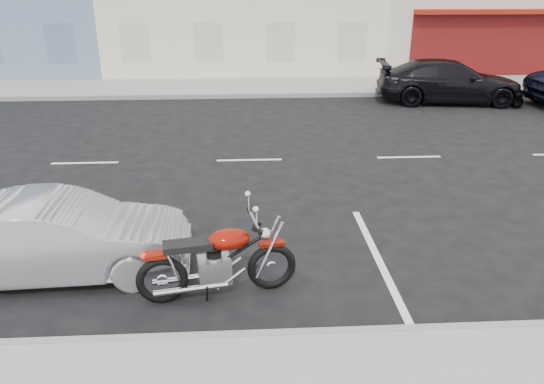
# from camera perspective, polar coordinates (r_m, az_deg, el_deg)

# --- Properties ---
(ground) EXTENTS (120.00, 120.00, 0.00)m
(ground) POSITION_cam_1_polar(r_m,az_deg,el_deg) (13.27, 6.23, 3.59)
(ground) COLOR black
(ground) RESTS_ON ground
(sidewalk_far) EXTENTS (80.00, 3.40, 0.15)m
(sidewalk_far) POSITION_cam_1_polar(r_m,az_deg,el_deg) (21.69, -10.93, 10.95)
(sidewalk_far) COLOR gray
(sidewalk_far) RESTS_ON ground
(curb_near) EXTENTS (80.00, 0.12, 0.16)m
(curb_near) POSITION_cam_1_polar(r_m,az_deg,el_deg) (7.40, -26.22, -14.69)
(curb_near) COLOR gray
(curb_near) RESTS_ON ground
(curb_far) EXTENTS (80.00, 0.12, 0.16)m
(curb_far) POSITION_cam_1_polar(r_m,az_deg,el_deg) (20.04, -11.53, 9.99)
(curb_far) COLOR gray
(curb_far) RESTS_ON ground
(motorcycle) EXTENTS (2.26, 0.82, 1.14)m
(motorcycle) POSITION_cam_1_polar(r_m,az_deg,el_deg) (7.63, 0.18, -6.96)
(motorcycle) COLOR black
(motorcycle) RESTS_ON ground
(sedan_silver) EXTENTS (3.88, 1.55, 1.25)m
(sedan_silver) POSITION_cam_1_polar(r_m,az_deg,el_deg) (8.52, -21.84, -4.59)
(sedan_silver) COLOR #9FA1A7
(sedan_silver) RESTS_ON ground
(car_far) EXTENTS (5.28, 2.68, 1.47)m
(car_far) POSITION_cam_1_polar(r_m,az_deg,el_deg) (20.06, 18.56, 11.21)
(car_far) COLOR black
(car_far) RESTS_ON ground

